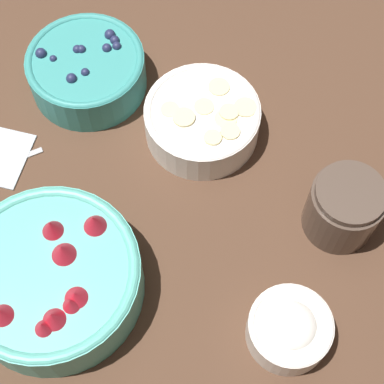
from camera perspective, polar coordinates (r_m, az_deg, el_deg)
name	(u,v)px	position (r m, az deg, el deg)	size (l,w,h in m)	color
ground_plane	(166,179)	(0.89, -2.30, 1.13)	(4.00, 4.00, 0.00)	#4C3323
bowl_strawberries	(51,278)	(0.80, -12.43, -7.45)	(0.22, 0.22, 0.09)	#56B7A8
bowl_blueberries	(87,69)	(0.95, -9.35, 10.74)	(0.17, 0.17, 0.07)	teal
bowl_bananas	(202,119)	(0.90, 0.93, 6.51)	(0.16, 0.16, 0.06)	white
bowl_cream	(290,328)	(0.79, 8.66, -11.90)	(0.10, 0.10, 0.06)	white
jar_chocolate	(343,209)	(0.84, 13.31, -1.45)	(0.10, 0.10, 0.09)	#4C3D33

